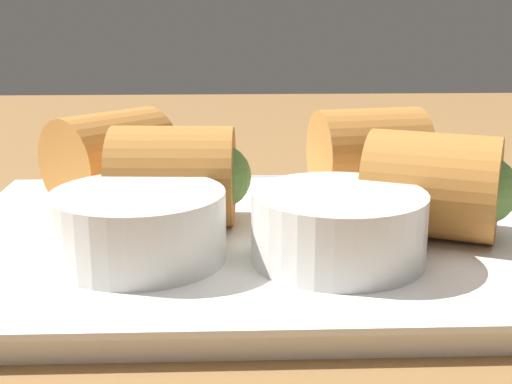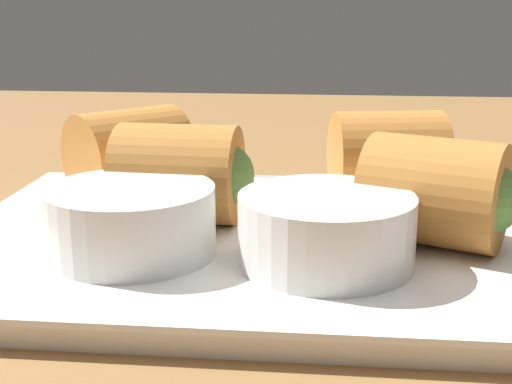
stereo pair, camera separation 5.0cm
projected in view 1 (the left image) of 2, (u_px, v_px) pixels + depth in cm
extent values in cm
cube|color=olive|center=(186.00, 298.00, 35.71)|extent=(180.00, 140.00, 2.00)
cube|color=white|center=(256.00, 247.00, 38.19)|extent=(30.86, 22.53, 1.20)
cube|color=white|center=(256.00, 234.00, 37.99)|extent=(32.09, 23.43, 0.30)
cylinder|color=#B77533|center=(173.00, 176.00, 38.46)|extent=(6.86, 5.80, 5.42)
sphere|color=#56843D|center=(219.00, 176.00, 38.42)|extent=(3.53, 3.53, 3.53)
cylinder|color=#B77533|center=(432.00, 185.00, 36.60)|extent=(8.17, 7.59, 5.42)
sphere|color=#56843D|center=(482.00, 190.00, 35.74)|extent=(3.53, 3.53, 3.53)
cylinder|color=#B77533|center=(369.00, 152.00, 44.53)|extent=(7.42, 6.51, 5.42)
sphere|color=#6B9E47|center=(406.00, 150.00, 45.04)|extent=(3.53, 3.53, 3.53)
cylinder|color=#B77533|center=(110.00, 157.00, 43.13)|extent=(8.47, 8.47, 5.42)
sphere|color=#6B9E47|center=(143.00, 151.00, 44.87)|extent=(3.53, 3.53, 3.53)
cylinder|color=silver|center=(339.00, 227.00, 33.36)|extent=(8.20, 8.20, 3.33)
cylinder|color=beige|center=(339.00, 199.00, 33.00)|extent=(6.72, 6.72, 0.60)
cylinder|color=silver|center=(139.00, 226.00, 33.50)|extent=(8.20, 8.20, 3.33)
cylinder|color=#477038|center=(138.00, 198.00, 33.14)|extent=(6.72, 6.72, 0.60)
cylinder|color=#B2B2B7|center=(209.00, 179.00, 53.95)|extent=(12.03, 0.52, 0.50)
ellipsoid|color=#B2B2B7|center=(359.00, 174.00, 54.30)|extent=(3.26, 2.51, 1.13)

